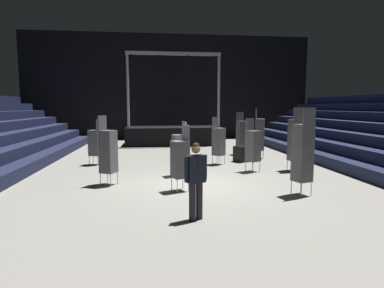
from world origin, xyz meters
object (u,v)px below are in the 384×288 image
Objects in this scene: chair_stack_aisle_left at (295,139)px; chair_stack_aisle_right at (95,142)px; chair_stack_mid_right at (108,151)px; man_with_tie at (196,177)px; chair_stack_rear_right at (303,152)px; chair_stack_rear_centre at (241,133)px; chair_stack_mid_left at (179,149)px; chair_stack_rear_left at (180,158)px; stage_riser at (173,134)px; equipment_road_case at (245,154)px; chair_stack_front_left at (253,145)px; chair_stack_mid_centre at (260,134)px; chair_stack_front_right at (219,141)px.

chair_stack_aisle_right is (-7.97, 2.24, -0.25)m from chair_stack_aisle_left.
man_with_tie is at bearing 61.39° from chair_stack_mid_right.
chair_stack_rear_centre is at bearing 70.34° from chair_stack_rear_right.
chair_stack_mid_left is 1.00× the size of chair_stack_rear_left.
chair_stack_rear_right is (3.37, -0.86, 0.25)m from chair_stack_rear_left.
chair_stack_rear_left is at bearing -92.43° from stage_riser.
chair_stack_rear_left is 1.00× the size of chair_stack_aisle_right.
chair_stack_aisle_left is (4.19, -9.23, 0.55)m from stage_riser.
equipment_road_case is (3.22, 2.70, -0.63)m from chair_stack_mid_left.
chair_stack_mid_right is 3.85m from chair_stack_aisle_right.
man_with_tie is at bearing 31.03° from chair_stack_front_left.
chair_stack_mid_centre is 1.45m from chair_stack_rear_centre.
chair_stack_aisle_left reaches higher than man_with_tie.
stage_riser reaches higher than chair_stack_rear_centre.
chair_stack_front_right is 0.86× the size of chair_stack_mid_centre.
chair_stack_mid_centre is 6.42m from chair_stack_rear_right.
chair_stack_rear_centre is (3.62, 9.31, 0.13)m from man_with_tie.
chair_stack_rear_centre is at bearing -55.93° from stage_riser.
stage_riser reaches higher than chair_stack_mid_right.
chair_stack_mid_centre is (3.79, -6.19, 0.50)m from stage_riser.
chair_stack_mid_centre reaches higher than chair_stack_rear_left.
equipment_road_case is at bearing 151.16° from chair_stack_mid_right.
chair_stack_mid_centre is at bearing 97.90° from chair_stack_rear_centre.
chair_stack_mid_left is at bearing 141.47° from chair_stack_mid_right.
chair_stack_mid_centre reaches higher than equipment_road_case.
chair_stack_mid_right is (-5.23, -1.49, 0.08)m from chair_stack_front_left.
stage_riser is at bearing -127.91° from chair_stack_mid_centre.
stage_riser is 3.13× the size of chair_stack_aisle_right.
chair_stack_aisle_left reaches higher than chair_stack_rear_left.
chair_stack_mid_left reaches higher than equipment_road_case.
chair_stack_front_left is 1.94m from chair_stack_front_right.
man_with_tie is at bearing -113.90° from equipment_road_case.
stage_riser is at bearing 110.85° from chair_stack_aisle_left.
chair_stack_aisle_right is (-6.67, 5.56, -0.25)m from chair_stack_rear_right.
equipment_road_case is at bearing -127.56° from chair_stack_front_left.
chair_stack_mid_centre is 7.62m from chair_stack_aisle_right.
chair_stack_mid_centre is 6.97m from chair_stack_rear_left.
man_with_tie is at bearing 167.04° from chair_stack_mid_left.
chair_stack_rear_centre reaches higher than chair_stack_front_right.
chair_stack_mid_left is at bearing -178.66° from chair_stack_aisle_left.
chair_stack_rear_left is (2.22, -1.00, -0.13)m from chair_stack_mid_right.
stage_riser is at bearing 86.19° from chair_stack_rear_right.
chair_stack_mid_right is 6.78m from equipment_road_case.
chair_stack_mid_left is 2.07m from chair_stack_rear_left.
chair_stack_aisle_left is (0.39, -3.03, 0.04)m from chair_stack_mid_centre.
chair_stack_rear_right is at bearing 98.66° from chair_stack_mid_right.
chair_stack_rear_right is (2.88, -12.55, 0.55)m from stage_riser.
chair_stack_rear_left is (-2.00, -4.15, -0.04)m from chair_stack_front_right.
chair_stack_mid_right is at bearing 31.24° from chair_stack_rear_centre.
chair_stack_mid_right is at bearing 144.88° from chair_stack_rear_right.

